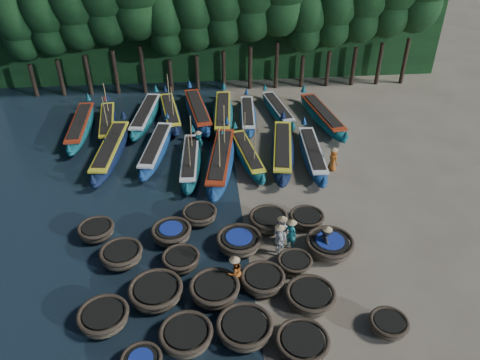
{
  "coord_description": "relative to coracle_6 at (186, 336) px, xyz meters",
  "views": [
    {
      "loc": [
        -1.99,
        -18.79,
        16.42
      ],
      "look_at": [
        0.03,
        3.59,
        1.3
      ],
      "focal_mm": 35.0,
      "sensor_mm": 36.0,
      "label": 1
    }
  ],
  "objects": [
    {
      "name": "long_boat_10",
      "position": [
        -5.93,
        19.51,
        0.07
      ],
      "size": [
        2.18,
        7.6,
        3.25
      ],
      "rotation": [
        0.0,
        0.0,
        0.11
      ],
      "color": "#0E1633",
      "rests_on": "ground"
    },
    {
      "name": "long_boat_6",
      "position": [
        3.98,
        14.06,
        0.05
      ],
      "size": [
        2.42,
        7.3,
        3.14
      ],
      "rotation": [
        0.0,
        0.0,
        0.16
      ],
      "color": "#0F4955",
      "rests_on": "ground"
    },
    {
      "name": "long_boat_4",
      "position": [
        0.2,
        13.56,
        0.07
      ],
      "size": [
        1.72,
        7.67,
        3.26
      ],
      "rotation": [
        0.0,
        0.0,
        -0.05
      ],
      "color": "#0F4955",
      "rests_on": "ground"
    },
    {
      "name": "long_boat_16",
      "position": [
        7.07,
        20.73,
        0.04
      ],
      "size": [
        2.44,
        7.22,
        1.29
      ],
      "rotation": [
        0.0,
        0.0,
        0.17
      ],
      "color": "#0F4955",
      "rests_on": "ground"
    },
    {
      "name": "tree_1",
      "position": [
        -10.62,
        26.33,
        6.2
      ],
      "size": [
        4.09,
        4.09,
        9.65
      ],
      "color": "black",
      "rests_on": "ground"
    },
    {
      "name": "coracle_18",
      "position": [
        5.23,
        3.83,
        -0.08
      ],
      "size": [
        2.04,
        2.04,
        0.65
      ],
      "rotation": [
        0.0,
        0.0,
        0.34
      ],
      "color": "brown",
      "rests_on": "ground"
    },
    {
      "name": "tree_6",
      "position": [
        0.88,
        26.33,
        6.2
      ],
      "size": [
        4.09,
        4.09,
        9.65
      ],
      "color": "black",
      "rests_on": "ground"
    },
    {
      "name": "foliage_wall",
      "position": [
        3.08,
        29.83,
        4.55
      ],
      "size": [
        40.0,
        3.0,
        10.0
      ],
      "primitive_type": "cube",
      "color": "black",
      "rests_on": "ground"
    },
    {
      "name": "coracle_20",
      "position": [
        -4.76,
        7.11,
        -0.01
      ],
      "size": [
        2.22,
        2.22,
        0.76
      ],
      "rotation": [
        0.0,
        0.0,
        -0.32
      ],
      "color": "brown",
      "rests_on": "ground"
    },
    {
      "name": "coracle_10",
      "position": [
        -3.51,
        1.26,
        -0.01
      ],
      "size": [
        2.23,
        2.23,
        0.77
      ],
      "rotation": [
        0.0,
        0.0,
        0.07
      ],
      "color": "brown",
      "rests_on": "ground"
    },
    {
      "name": "coracle_22",
      "position": [
        0.69,
        7.99,
        -0.03
      ],
      "size": [
        2.19,
        2.19,
        0.73
      ],
      "rotation": [
        0.0,
        0.0,
        0.25
      ],
      "color": "brown",
      "rests_on": "ground"
    },
    {
      "name": "ground",
      "position": [
        3.08,
        6.33,
        -0.45
      ],
      "size": [
        120.0,
        120.0,
        0.0
      ],
      "primitive_type": "plane",
      "color": "gray",
      "rests_on": "ground"
    },
    {
      "name": "coracle_6",
      "position": [
        0.0,
        0.0,
        0.0
      ],
      "size": [
        2.62,
        2.62,
        0.79
      ],
      "rotation": [
        0.0,
        0.0,
        -0.3
      ],
      "color": "brown",
      "rests_on": "ground"
    },
    {
      "name": "long_boat_12",
      "position": [
        -1.32,
        20.83,
        0.07
      ],
      "size": [
        2.41,
        7.64,
        3.27
      ],
      "rotation": [
        0.0,
        0.0,
        0.14
      ],
      "color": "#0E1633",
      "rests_on": "ground"
    },
    {
      "name": "long_boat_2",
      "position": [
        -5.1,
        15.29,
        0.15
      ],
      "size": [
        2.39,
        8.92,
        1.58
      ],
      "rotation": [
        0.0,
        0.0,
        -0.1
      ],
      "color": "#0E1633",
      "rests_on": "ground"
    },
    {
      "name": "fisherman_6",
      "position": [
        9.34,
        12.51,
        0.4
      ],
      "size": [
        0.74,
        0.89,
        1.76
      ],
      "rotation": [
        0.0,
        0.0,
        1.95
      ],
      "color": "#B55718",
      "rests_on": "ground"
    },
    {
      "name": "long_boat_5",
      "position": [
        2.18,
        13.29,
        0.17
      ],
      "size": [
        3.0,
        9.12,
        3.92
      ],
      "rotation": [
        0.0,
        0.0,
        -0.16
      ],
      "color": "navy",
      "rests_on": "ground"
    },
    {
      "name": "long_boat_14",
      "position": [
        2.73,
        20.11,
        0.14
      ],
      "size": [
        2.16,
        8.76,
        1.55
      ],
      "rotation": [
        0.0,
        0.0,
        -0.07
      ],
      "color": "#0F4955",
      "rests_on": "ground"
    },
    {
      "name": "coracle_9",
      "position": [
        8.48,
        -0.15,
        -0.07
      ],
      "size": [
        1.94,
        1.94,
        0.66
      ],
      "rotation": [
        0.0,
        0.0,
        0.33
      ],
      "color": "brown",
      "rests_on": "ground"
    },
    {
      "name": "fisherman_3",
      "position": [
        7.0,
        4.88,
        0.38
      ],
      "size": [
        0.79,
        1.12,
        1.78
      ],
      "rotation": [
        0.0,
        0.0,
        1.79
      ],
      "color": "black",
      "rests_on": "ground"
    },
    {
      "name": "fisherman_0",
      "position": [
        4.92,
        5.9,
        0.4
      ],
      "size": [
        0.88,
        0.73,
        1.75
      ],
      "rotation": [
        0.0,
        0.0,
        5.93
      ],
      "color": "silver",
      "rests_on": "ground"
    },
    {
      "name": "tree_11",
      "position": [
        12.38,
        26.33,
        6.2
      ],
      "size": [
        4.09,
        4.09,
        9.65
      ],
      "color": "black",
      "rests_on": "ground"
    },
    {
      "name": "coracle_19",
      "position": [
        7.2,
        4.84,
        0.03
      ],
      "size": [
        2.49,
        2.49,
        0.82
      ],
      "rotation": [
        0.0,
        0.0,
        0.05
      ],
      "color": "brown",
      "rests_on": "ground"
    },
    {
      "name": "tree_5",
      "position": [
        -1.42,
        26.33,
        5.52
      ],
      "size": [
        3.68,
        3.68,
        8.68
      ],
      "color": "black",
      "rests_on": "ground"
    },
    {
      "name": "coracle_21",
      "position": [
        -0.79,
        6.49,
        0.04
      ],
      "size": [
        2.39,
        2.39,
        0.84
      ],
      "rotation": [
        0.0,
        0.0,
        -0.28
      ],
      "color": "brown",
      "rests_on": "ground"
    },
    {
      "name": "coracle_17",
      "position": [
        2.66,
        5.51,
        0.03
      ],
      "size": [
        2.44,
        2.44,
        0.83
      ],
      "rotation": [
        0.0,
        0.0,
        -0.14
      ],
      "color": "brown",
      "rests_on": "ground"
    },
    {
      "name": "tree_12",
      "position": [
        14.68,
        26.33,
        6.87
      ],
      "size": [
        4.51,
        4.51,
        10.63
      ],
      "color": "black",
      "rests_on": "ground"
    },
    {
      "name": "long_boat_15",
      "position": [
        4.62,
        19.92,
        0.04
      ],
      "size": [
        1.79,
        7.3,
        1.29
      ],
      "rotation": [
        0.0,
        0.0,
        -0.07
      ],
      "color": "navy",
      "rests_on": "ground"
    },
    {
      "name": "long_boat_17",
      "position": [
        10.25,
        19.16,
        0.13
      ],
      "size": [
        2.81,
        8.51,
        1.52
      ],
      "rotation": [
        0.0,
        0.0,
        0.16
      ],
      "color": "#0F4955",
      "rests_on": "ground"
    },
    {
      "name": "long_boat_13",
      "position": [
        0.8,
        20.85,
        0.14
      ],
      "size": [
        2.79,
        8.63,
        1.54
      ],
      "rotation": [
        0.0,
        0.0,
        0.15
      ],
      "color": "navy",
      "rests_on": "ground"
    },
    {
      "name": "long_boat_3",
      "position": [
        -2.09,
        15.36,
        0.09
      ],
      "size": [
        2.7,
        7.99,
        1.42
      ],
      "rotation": [
        0.0,
        0.0,
        -0.17
      ],
      "color": "navy",
      "rests_on": "ground"
    },
    {
      "name": "fisherman_1",
      "position": [
        5.32,
        5.44,
        0.48
      ],
      "size": [
        0.71,
        0.7,
        1.86
      ],
      "rotation": [
        0.0,
        0.0,
        2.38
      ],
      "color": "#1B7075",
      "rests_on": "ground"
    },
    {
      "name": "coracle_16",
      "position": [
        -0.27,
        4.48,
        -0.02
      ],
      "size": [
        1.94,
        1.94,
        0.76
      ],
      "rotation": [
        0.0,
        0.0,
        0.13
      ],
      "color": "brown",
      "rests_on": "ground"
    },
    {
      "name": "fisherman_2",
      "position": [
        2.25,
        3.06,
        0.43
      ],
      "size": [
        1.0,
        0.94,
        1.84
      ],
      "rotation": [
        0.0,
        0.0,
        3.67
      ],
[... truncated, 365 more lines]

